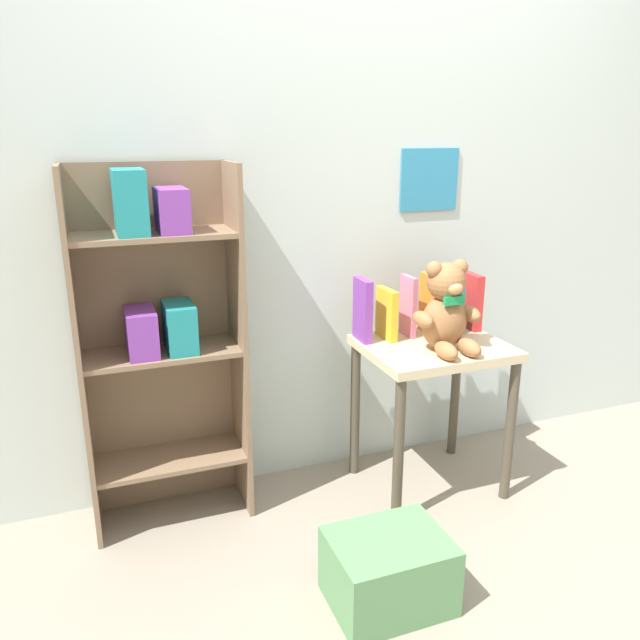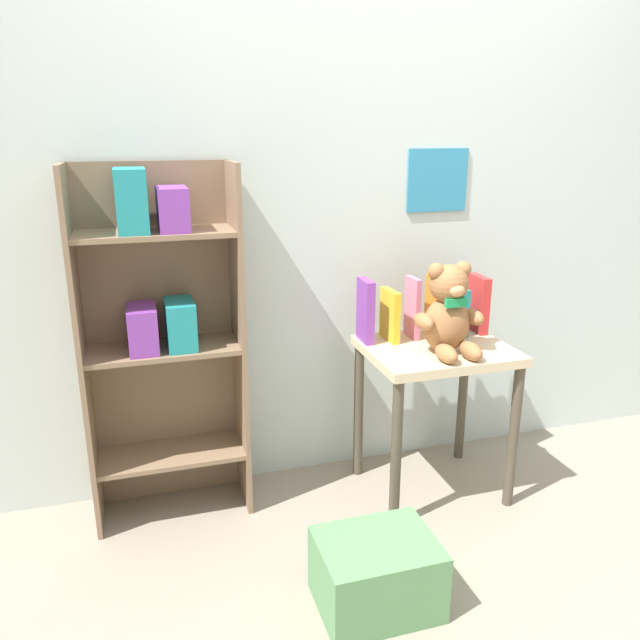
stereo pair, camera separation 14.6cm
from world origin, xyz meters
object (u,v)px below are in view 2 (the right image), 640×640
at_px(display_table, 435,373).
at_px(bookshelf_side, 161,323).
at_px(teddy_bear, 449,312).
at_px(book_standing_red, 478,304).
at_px(book_standing_pink, 412,308).
at_px(book_standing_teal, 457,311).
at_px(book_standing_orange, 435,307).
at_px(book_standing_purple, 365,311).
at_px(storage_bin, 377,573).
at_px(book_standing_yellow, 390,315).

bearing_deg(display_table, bookshelf_side, 169.27).
xyz_separation_m(teddy_bear, book_standing_red, (0.25, 0.20, -0.04)).
height_order(book_standing_pink, book_standing_teal, book_standing_pink).
bearing_deg(book_standing_teal, book_standing_orange, 176.68).
distance_m(book_standing_pink, book_standing_orange, 0.10).
bearing_deg(book_standing_red, bookshelf_side, 179.08).
bearing_deg(bookshelf_side, book_standing_orange, -3.72).
bearing_deg(book_standing_pink, book_standing_orange, -4.96).
bearing_deg(book_standing_purple, book_standing_orange, -2.14).
bearing_deg(bookshelf_side, book_standing_purple, -3.90).
relative_size(bookshelf_side, teddy_bear, 3.85).
bearing_deg(display_table, book_standing_orange, 68.46).
relative_size(bookshelf_side, book_standing_pink, 5.37).
distance_m(display_table, storage_bin, 0.83).
xyz_separation_m(display_table, book_standing_teal, (0.15, 0.12, 0.21)).
height_order(bookshelf_side, book_standing_purple, bookshelf_side).
height_order(display_table, book_standing_yellow, book_standing_yellow).
xyz_separation_m(book_standing_purple, book_standing_yellow, (0.10, -0.02, -0.02)).
bearing_deg(book_standing_yellow, storage_bin, -116.67).
height_order(book_standing_yellow, storage_bin, book_standing_yellow).
distance_m(display_table, teddy_bear, 0.28).
relative_size(bookshelf_side, book_standing_red, 5.65).
bearing_deg(bookshelf_side, teddy_bear, -14.59).
relative_size(display_table, storage_bin, 1.72).
distance_m(display_table, book_standing_yellow, 0.29).
distance_m(book_standing_yellow, book_standing_orange, 0.20).
relative_size(book_standing_yellow, book_standing_teal, 1.04).
xyz_separation_m(teddy_bear, book_standing_teal, (0.15, 0.20, -0.06)).
height_order(book_standing_orange, storage_bin, book_standing_orange).
bearing_deg(teddy_bear, storage_bin, -133.61).
relative_size(teddy_bear, storage_bin, 0.95).
height_order(book_standing_pink, book_standing_orange, book_standing_pink).
bearing_deg(book_standing_red, book_standing_teal, -173.57).
xyz_separation_m(display_table, book_standing_yellow, (-0.15, 0.13, 0.21)).
height_order(bookshelf_side, book_standing_pink, bookshelf_side).
relative_size(bookshelf_side, book_standing_teal, 6.77).
distance_m(book_standing_purple, book_standing_pink, 0.20).
height_order(book_standing_yellow, book_standing_pink, book_standing_pink).
bearing_deg(book_standing_purple, book_standing_yellow, -7.60).
bearing_deg(book_standing_teal, book_standing_purple, 175.35).
bearing_deg(book_standing_purple, display_table, -28.77).
height_order(teddy_bear, book_standing_red, teddy_bear).
distance_m(book_standing_orange, storage_bin, 1.07).
xyz_separation_m(bookshelf_side, book_standing_red, (1.28, -0.07, -0.01)).
bearing_deg(book_standing_red, teddy_bear, -138.39).
relative_size(book_standing_purple, book_standing_red, 1.06).
bearing_deg(book_standing_red, book_standing_yellow, -177.51).
distance_m(bookshelf_side, book_standing_orange, 1.08).
bearing_deg(book_standing_yellow, book_standing_teal, -2.85).
xyz_separation_m(bookshelf_side, storage_bin, (0.57, -0.76, -0.64)).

